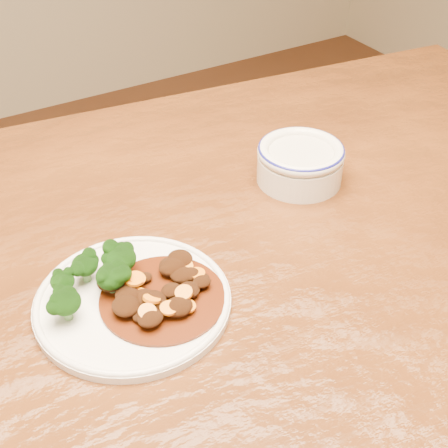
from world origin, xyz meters
TOP-DOWN VIEW (x-y plane):
  - dining_table at (0.00, 0.00)m, footprint 1.60×1.07m
  - dinner_plate at (-0.12, -0.04)m, footprint 0.23×0.23m
  - broccoli_florets at (-0.15, -0.01)m, footprint 0.12×0.08m
  - mince_stew at (-0.09, -0.06)m, footprint 0.15×0.15m
  - dip_bowl at (0.21, 0.07)m, footprint 0.13×0.13m

SIDE VIEW (x-z plane):
  - dining_table at x=0.00m, z-range 0.30..1.05m
  - dinner_plate at x=-0.12m, z-range 0.75..0.76m
  - mince_stew at x=-0.09m, z-range 0.76..0.78m
  - dip_bowl at x=0.21m, z-range 0.75..0.81m
  - broccoli_florets at x=-0.15m, z-range 0.76..0.81m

